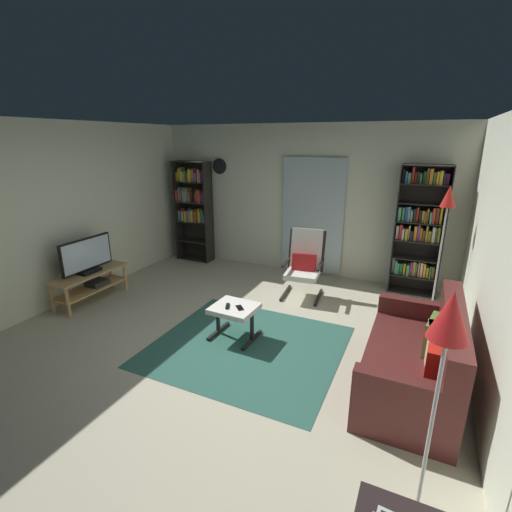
# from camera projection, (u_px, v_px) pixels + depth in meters

# --- Properties ---
(ground_plane) EXTENTS (7.02, 7.02, 0.00)m
(ground_plane) POSITION_uv_depth(u_px,v_px,m) (218.00, 343.00, 4.42)
(ground_plane) COLOR #BAB49A
(wall_back) EXTENTS (5.60, 0.06, 2.60)m
(wall_back) POSITION_uv_depth(u_px,v_px,m) (299.00, 200.00, 6.53)
(wall_back) COLOR silver
(wall_back) RESTS_ON ground
(wall_left) EXTENTS (0.06, 6.00, 2.60)m
(wall_left) POSITION_uv_depth(u_px,v_px,m) (47.00, 218.00, 5.12)
(wall_left) COLOR silver
(wall_left) RESTS_ON ground
(wall_right) EXTENTS (0.06, 6.00, 2.60)m
(wall_right) POSITION_uv_depth(u_px,v_px,m) (505.00, 276.00, 2.94)
(wall_right) COLOR silver
(wall_right) RESTS_ON ground
(glass_door_panel) EXTENTS (1.10, 0.01, 2.00)m
(glass_door_panel) POSITION_uv_depth(u_px,v_px,m) (312.00, 216.00, 6.45)
(glass_door_panel) COLOR silver
(area_rug) EXTENTS (2.14, 1.96, 0.01)m
(area_rug) POSITION_uv_depth(u_px,v_px,m) (247.00, 346.00, 4.36)
(area_rug) COLOR #2D5D52
(area_rug) RESTS_ON ground
(tv_stand) EXTENTS (0.41, 1.17, 0.46)m
(tv_stand) POSITION_uv_depth(u_px,v_px,m) (92.00, 282.00, 5.51)
(tv_stand) COLOR tan
(tv_stand) RESTS_ON ground
(television) EXTENTS (0.20, 0.87, 0.52)m
(television) POSITION_uv_depth(u_px,v_px,m) (87.00, 257.00, 5.37)
(television) COLOR black
(television) RESTS_ON tv_stand
(bookshelf_near_tv) EXTENTS (0.72, 0.30, 1.94)m
(bookshelf_near_tv) POSITION_uv_depth(u_px,v_px,m) (193.00, 204.00, 7.20)
(bookshelf_near_tv) COLOR black
(bookshelf_near_tv) RESTS_ON ground
(bookshelf_near_sofa) EXTENTS (0.71, 0.30, 1.99)m
(bookshelf_near_sofa) POSITION_uv_depth(u_px,v_px,m) (419.00, 229.00, 5.62)
(bookshelf_near_sofa) COLOR black
(bookshelf_near_sofa) RESTS_ON ground
(leather_sofa) EXTENTS (0.82, 1.72, 0.87)m
(leather_sofa) POSITION_uv_depth(u_px,v_px,m) (418.00, 360.00, 3.53)
(leather_sofa) COLOR #512120
(leather_sofa) RESTS_ON ground
(lounge_armchair) EXTENTS (0.63, 0.71, 1.02)m
(lounge_armchair) POSITION_uv_depth(u_px,v_px,m) (304.00, 262.00, 5.68)
(lounge_armchair) COLOR black
(lounge_armchair) RESTS_ON ground
(ottoman) EXTENTS (0.54, 0.50, 0.42)m
(ottoman) POSITION_uv_depth(u_px,v_px,m) (234.00, 312.00, 4.46)
(ottoman) COLOR white
(ottoman) RESTS_ON ground
(tv_remote) EXTENTS (0.09, 0.15, 0.02)m
(tv_remote) POSITION_uv_depth(u_px,v_px,m) (228.00, 306.00, 4.42)
(tv_remote) COLOR black
(tv_remote) RESTS_ON ottoman
(cell_phone) EXTENTS (0.15, 0.15, 0.01)m
(cell_phone) POSITION_uv_depth(u_px,v_px,m) (240.00, 308.00, 4.39)
(cell_phone) COLOR black
(cell_phone) RESTS_ON ottoman
(floor_lamp_by_sofa) EXTENTS (0.22, 0.22, 1.59)m
(floor_lamp_by_sofa) POSITION_uv_depth(u_px,v_px,m) (447.00, 337.00, 1.99)
(floor_lamp_by_sofa) COLOR #A5A5AD
(floor_lamp_by_sofa) RESTS_ON ground
(floor_lamp_by_shelf) EXTENTS (0.22, 0.22, 1.77)m
(floor_lamp_by_shelf) POSITION_uv_depth(u_px,v_px,m) (447.00, 211.00, 4.86)
(floor_lamp_by_shelf) COLOR #A5A5AD
(floor_lamp_by_shelf) RESTS_ON ground
(wall_clock) EXTENTS (0.29, 0.03, 0.29)m
(wall_clock) POSITION_uv_depth(u_px,v_px,m) (220.00, 166.00, 6.93)
(wall_clock) COLOR silver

